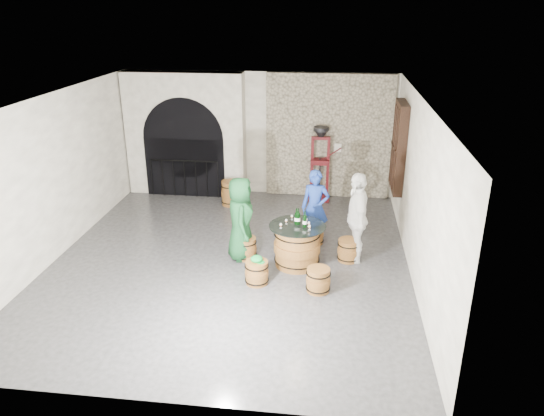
# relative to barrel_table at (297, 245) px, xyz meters

# --- Properties ---
(ground) EXTENTS (8.00, 8.00, 0.00)m
(ground) POSITION_rel_barrel_table_xyz_m (-1.32, 0.03, -0.42)
(ground) COLOR #2C2C2F
(ground) RESTS_ON ground
(wall_back) EXTENTS (8.00, 0.00, 8.00)m
(wall_back) POSITION_rel_barrel_table_xyz_m (-1.32, 4.03, 1.18)
(wall_back) COLOR white
(wall_back) RESTS_ON ground
(wall_front) EXTENTS (8.00, 0.00, 8.00)m
(wall_front) POSITION_rel_barrel_table_xyz_m (-1.32, -3.97, 1.18)
(wall_front) COLOR white
(wall_front) RESTS_ON ground
(wall_left) EXTENTS (0.00, 8.00, 8.00)m
(wall_left) POSITION_rel_barrel_table_xyz_m (-4.82, 0.03, 1.18)
(wall_left) COLOR white
(wall_left) RESTS_ON ground
(wall_right) EXTENTS (0.00, 8.00, 8.00)m
(wall_right) POSITION_rel_barrel_table_xyz_m (2.18, 0.03, 1.18)
(wall_right) COLOR white
(wall_right) RESTS_ON ground
(ceiling) EXTENTS (8.00, 8.00, 0.00)m
(ceiling) POSITION_rel_barrel_table_xyz_m (-1.32, 0.03, 2.78)
(ceiling) COLOR beige
(ceiling) RESTS_ON wall_back
(stone_facing_panel) EXTENTS (3.20, 0.12, 3.18)m
(stone_facing_panel) POSITION_rel_barrel_table_xyz_m (0.48, 3.97, 1.18)
(stone_facing_panel) COLOR #ABA188
(stone_facing_panel) RESTS_ON ground
(arched_opening) EXTENTS (3.10, 0.60, 3.19)m
(arched_opening) POSITION_rel_barrel_table_xyz_m (-3.22, 3.77, 1.17)
(arched_opening) COLOR white
(arched_opening) RESTS_ON ground
(shuttered_window) EXTENTS (0.23, 1.10, 2.00)m
(shuttered_window) POSITION_rel_barrel_table_xyz_m (2.06, 2.43, 1.38)
(shuttered_window) COLOR black
(shuttered_window) RESTS_ON wall_right
(barrel_table) EXTENTS (1.10, 1.10, 0.84)m
(barrel_table) POSITION_rel_barrel_table_xyz_m (0.00, 0.00, 0.00)
(barrel_table) COLOR brown
(barrel_table) RESTS_ON ground
(barrel_stool_left) EXTENTS (0.45, 0.45, 0.45)m
(barrel_stool_left) POSITION_rel_barrel_table_xyz_m (-1.04, 0.15, -0.20)
(barrel_stool_left) COLOR brown
(barrel_stool_left) RESTS_ON ground
(barrel_stool_far) EXTENTS (0.45, 0.45, 0.45)m
(barrel_stool_far) POSITION_rel_barrel_table_xyz_m (0.28, 1.01, -0.20)
(barrel_stool_far) COLOR brown
(barrel_stool_far) RESTS_ON ground
(barrel_stool_right) EXTENTS (0.45, 0.45, 0.45)m
(barrel_stool_right) POSITION_rel_barrel_table_xyz_m (1.00, 0.31, -0.20)
(barrel_stool_right) COLOR brown
(barrel_stool_right) RESTS_ON ground
(barrel_stool_near_right) EXTENTS (0.45, 0.45, 0.45)m
(barrel_stool_near_right) POSITION_rel_barrel_table_xyz_m (0.45, -0.95, -0.20)
(barrel_stool_near_right) COLOR brown
(barrel_stool_near_right) RESTS_ON ground
(barrel_stool_near_left) EXTENTS (0.45, 0.45, 0.45)m
(barrel_stool_near_left) POSITION_rel_barrel_table_xyz_m (-0.67, -0.81, -0.20)
(barrel_stool_near_left) COLOR brown
(barrel_stool_near_left) RESTS_ON ground
(green_cap) EXTENTS (0.26, 0.22, 0.12)m
(green_cap) POSITION_rel_barrel_table_xyz_m (-0.67, -0.81, 0.08)
(green_cap) COLOR #0B7D2A
(green_cap) RESTS_ON barrel_stool_near_left
(person_green) EXTENTS (0.70, 0.92, 1.70)m
(person_green) POSITION_rel_barrel_table_xyz_m (-1.13, 0.17, 0.43)
(person_green) COLOR #134521
(person_green) RESTS_ON ground
(person_blue) EXTENTS (0.60, 0.40, 1.61)m
(person_blue) POSITION_rel_barrel_table_xyz_m (0.29, 1.07, 0.39)
(person_blue) COLOR #1B3997
(person_blue) RESTS_ON ground
(person_white) EXTENTS (0.56, 1.11, 1.83)m
(person_white) POSITION_rel_barrel_table_xyz_m (1.13, 0.35, 0.50)
(person_white) COLOR silver
(person_white) RESTS_ON ground
(wine_bottle_left) EXTENTS (0.08, 0.08, 0.32)m
(wine_bottle_left) POSITION_rel_barrel_table_xyz_m (0.01, 0.06, 0.55)
(wine_bottle_left) COLOR black
(wine_bottle_left) RESTS_ON barrel_table
(wine_bottle_center) EXTENTS (0.08, 0.08, 0.32)m
(wine_bottle_center) POSITION_rel_barrel_table_xyz_m (0.14, -0.06, 0.55)
(wine_bottle_center) COLOR black
(wine_bottle_center) RESTS_ON barrel_table
(wine_bottle_right) EXTENTS (0.08, 0.08, 0.32)m
(wine_bottle_right) POSITION_rel_barrel_table_xyz_m (-0.03, 0.07, 0.55)
(wine_bottle_right) COLOR black
(wine_bottle_right) RESTS_ON barrel_table
(tasting_glass_a) EXTENTS (0.05, 0.05, 0.10)m
(tasting_glass_a) POSITION_rel_barrel_table_xyz_m (-0.30, -0.16, 0.47)
(tasting_glass_a) COLOR #BF5E25
(tasting_glass_a) RESTS_ON barrel_table
(tasting_glass_b) EXTENTS (0.05, 0.05, 0.10)m
(tasting_glass_b) POSITION_rel_barrel_table_xyz_m (0.22, -0.02, 0.47)
(tasting_glass_b) COLOR #BF5E25
(tasting_glass_b) RESTS_ON barrel_table
(tasting_glass_c) EXTENTS (0.05, 0.05, 0.10)m
(tasting_glass_c) POSITION_rel_barrel_table_xyz_m (-0.13, 0.27, 0.47)
(tasting_glass_c) COLOR #BF5E25
(tasting_glass_c) RESTS_ON barrel_table
(tasting_glass_d) EXTENTS (0.05, 0.05, 0.10)m
(tasting_glass_d) POSITION_rel_barrel_table_xyz_m (0.16, 0.13, 0.47)
(tasting_glass_d) COLOR #BF5E25
(tasting_glass_d) RESTS_ON barrel_table
(tasting_glass_e) EXTENTS (0.05, 0.05, 0.10)m
(tasting_glass_e) POSITION_rel_barrel_table_xyz_m (0.24, -0.18, 0.47)
(tasting_glass_e) COLOR #BF5E25
(tasting_glass_e) RESTS_ON barrel_table
(tasting_glass_f) EXTENTS (0.05, 0.05, 0.10)m
(tasting_glass_f) POSITION_rel_barrel_table_xyz_m (-0.22, 0.04, 0.47)
(tasting_glass_f) COLOR #BF5E25
(tasting_glass_f) RESTS_ON barrel_table
(side_barrel) EXTENTS (0.48, 0.48, 0.63)m
(side_barrel) POSITION_rel_barrel_table_xyz_m (-1.92, 3.00, -0.10)
(side_barrel) COLOR brown
(side_barrel) RESTS_ON ground
(corking_press) EXTENTS (0.79, 0.44, 1.93)m
(corking_press) POSITION_rel_barrel_table_xyz_m (0.30, 3.63, 0.70)
(corking_press) COLOR #530D12
(corking_press) RESTS_ON ground
(control_box) EXTENTS (0.18, 0.10, 0.22)m
(control_box) POSITION_rel_barrel_table_xyz_m (0.73, 3.89, 0.93)
(control_box) COLOR silver
(control_box) RESTS_ON wall_back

